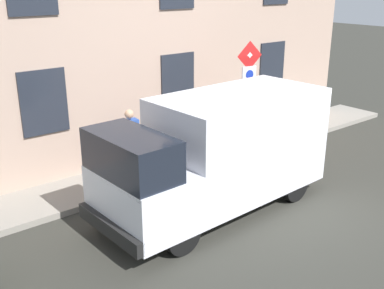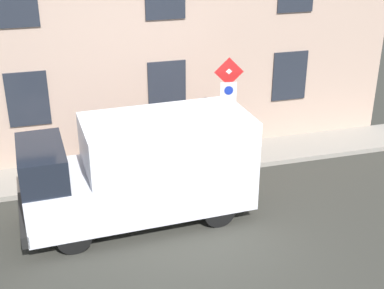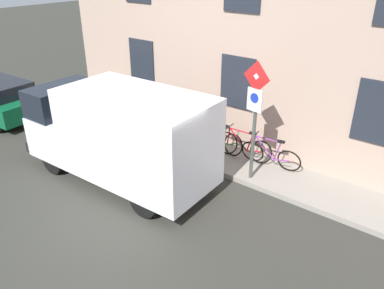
{
  "view_description": "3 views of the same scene",
  "coord_description": "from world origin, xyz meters",
  "px_view_note": "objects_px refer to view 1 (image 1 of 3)",
  "views": [
    {
      "loc": [
        -5.89,
        7.57,
        4.79
      ],
      "look_at": [
        2.52,
        0.87,
        0.93
      ],
      "focal_mm": 43.3,
      "sensor_mm": 36.0,
      "label": 1
    },
    {
      "loc": [
        -9.87,
        3.3,
        6.88
      ],
      "look_at": [
        2.25,
        -0.17,
        1.17
      ],
      "focal_mm": 49.76,
      "sensor_mm": 36.0,
      "label": 2
    },
    {
      "loc": [
        -4.82,
        -5.5,
        5.38
      ],
      "look_at": [
        2.18,
        0.02,
        0.96
      ],
      "focal_mm": 35.76,
      "sensor_mm": 36.0,
      "label": 3
    }
  ],
  "objects_px": {
    "pedestrian": "(130,141)",
    "litter_bin": "(189,149)",
    "bicycle_purple": "(229,131)",
    "bicycle_green": "(184,142)",
    "delivery_van": "(219,151)",
    "sign_post_stacked": "(248,82)",
    "bicycle_red": "(207,136)"
  },
  "relations": [
    {
      "from": "bicycle_red",
      "to": "litter_bin",
      "type": "distance_m",
      "value": 1.41
    },
    {
      "from": "sign_post_stacked",
      "to": "bicycle_purple",
      "type": "xyz_separation_m",
      "value": [
        0.85,
        -0.13,
        -1.64
      ]
    },
    {
      "from": "delivery_van",
      "to": "pedestrian",
      "type": "distance_m",
      "value": 2.52
    },
    {
      "from": "sign_post_stacked",
      "to": "bicycle_green",
      "type": "relative_size",
      "value": 1.74
    },
    {
      "from": "bicycle_red",
      "to": "sign_post_stacked",
      "type": "bearing_deg",
      "value": 124.79
    },
    {
      "from": "delivery_van",
      "to": "bicycle_purple",
      "type": "bearing_deg",
      "value": -138.5
    },
    {
      "from": "bicycle_purple",
      "to": "bicycle_red",
      "type": "distance_m",
      "value": 0.85
    },
    {
      "from": "delivery_van",
      "to": "bicycle_red",
      "type": "relative_size",
      "value": 3.15
    },
    {
      "from": "sign_post_stacked",
      "to": "bicycle_red",
      "type": "bearing_deg",
      "value": 40.21
    },
    {
      "from": "bicycle_red",
      "to": "pedestrian",
      "type": "bearing_deg",
      "value": 2.14
    },
    {
      "from": "sign_post_stacked",
      "to": "pedestrian",
      "type": "relative_size",
      "value": 1.74
    },
    {
      "from": "bicycle_green",
      "to": "pedestrian",
      "type": "bearing_deg",
      "value": 15.96
    },
    {
      "from": "delivery_van",
      "to": "bicycle_red",
      "type": "distance_m",
      "value": 3.52
    },
    {
      "from": "bicycle_green",
      "to": "bicycle_purple",
      "type": "bearing_deg",
      "value": -174.94
    },
    {
      "from": "sign_post_stacked",
      "to": "bicycle_red",
      "type": "relative_size",
      "value": 1.74
    },
    {
      "from": "bicycle_red",
      "to": "bicycle_green",
      "type": "height_order",
      "value": "same"
    },
    {
      "from": "delivery_van",
      "to": "bicycle_purple",
      "type": "xyz_separation_m",
      "value": [
        2.76,
        -2.87,
        -0.82
      ]
    },
    {
      "from": "sign_post_stacked",
      "to": "bicycle_red",
      "type": "height_order",
      "value": "sign_post_stacked"
    },
    {
      "from": "pedestrian",
      "to": "litter_bin",
      "type": "distance_m",
      "value": 1.66
    },
    {
      "from": "bicycle_purple",
      "to": "bicycle_green",
      "type": "xyz_separation_m",
      "value": [
        0.0,
        1.69,
        0.0
      ]
    },
    {
      "from": "litter_bin",
      "to": "sign_post_stacked",
      "type": "bearing_deg",
      "value": -94.05
    },
    {
      "from": "bicycle_purple",
      "to": "pedestrian",
      "type": "xyz_separation_m",
      "value": [
        -0.37,
        3.61,
        0.56
      ]
    },
    {
      "from": "delivery_van",
      "to": "bicycle_red",
      "type": "xyz_separation_m",
      "value": [
        2.76,
        -2.02,
        -0.82
      ]
    },
    {
      "from": "delivery_van",
      "to": "bicycle_red",
      "type": "bearing_deg",
      "value": -128.62
    },
    {
      "from": "pedestrian",
      "to": "litter_bin",
      "type": "height_order",
      "value": "pedestrian"
    },
    {
      "from": "bicycle_green",
      "to": "bicycle_red",
      "type": "bearing_deg",
      "value": -174.98
    },
    {
      "from": "bicycle_red",
      "to": "bicycle_green",
      "type": "bearing_deg",
      "value": -5.5
    },
    {
      "from": "pedestrian",
      "to": "litter_bin",
      "type": "bearing_deg",
      "value": 84.25
    },
    {
      "from": "delivery_van",
      "to": "litter_bin",
      "type": "xyz_separation_m",
      "value": [
        2.05,
        -0.8,
        -0.74
      ]
    },
    {
      "from": "bicycle_purple",
      "to": "pedestrian",
      "type": "height_order",
      "value": "pedestrian"
    },
    {
      "from": "bicycle_red",
      "to": "litter_bin",
      "type": "relative_size",
      "value": 1.91
    },
    {
      "from": "bicycle_purple",
      "to": "bicycle_green",
      "type": "relative_size",
      "value": 1.0
    }
  ]
}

